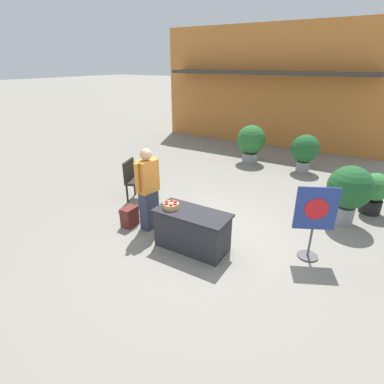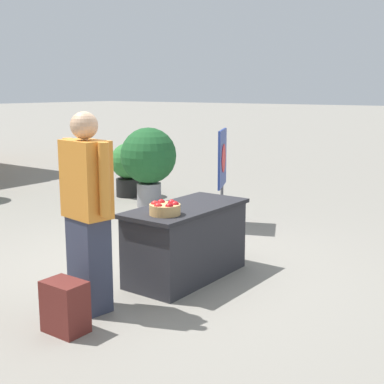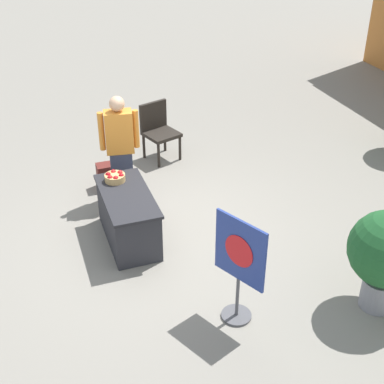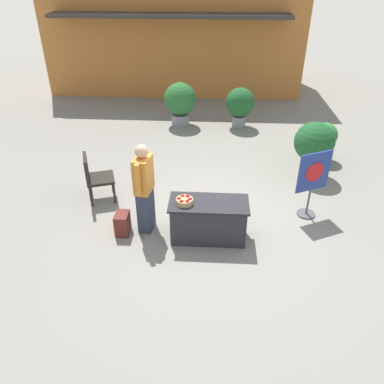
# 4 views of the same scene
# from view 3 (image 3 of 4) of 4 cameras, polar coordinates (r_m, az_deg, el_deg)

# --- Properties ---
(ground_plane) EXTENTS (120.00, 120.00, 0.00)m
(ground_plane) POSITION_cam_3_polar(r_m,az_deg,el_deg) (7.80, -2.92, -4.52)
(ground_plane) COLOR gray
(display_table) EXTENTS (1.40, 0.66, 0.75)m
(display_table) POSITION_cam_3_polar(r_m,az_deg,el_deg) (7.53, -6.82, -2.67)
(display_table) COLOR #2D2D33
(display_table) RESTS_ON ground_plane
(apple_basket) EXTENTS (0.29, 0.29, 0.13)m
(apple_basket) POSITION_cam_3_polar(r_m,az_deg,el_deg) (7.65, -8.23, 1.58)
(apple_basket) COLOR tan
(apple_basket) RESTS_ON display_table
(person_visitor) EXTENTS (0.32, 0.60, 1.72)m
(person_visitor) POSITION_cam_3_polar(r_m,az_deg,el_deg) (8.30, -7.67, 4.65)
(person_visitor) COLOR #33384C
(person_visitor) RESTS_ON ground_plane
(backpack) EXTENTS (0.24, 0.34, 0.42)m
(backpack) POSITION_cam_3_polar(r_m,az_deg,el_deg) (8.95, -8.97, 1.74)
(backpack) COLOR maroon
(backpack) RESTS_ON ground_plane
(poster_board) EXTENTS (0.64, 0.36, 1.36)m
(poster_board) POSITION_cam_3_polar(r_m,az_deg,el_deg) (6.01, 5.06, -7.72)
(poster_board) COLOR #4C4C51
(poster_board) RESTS_ON ground_plane
(patio_chair) EXTENTS (0.70, 0.70, 1.02)m
(patio_chair) POSITION_cam_3_polar(r_m,az_deg,el_deg) (9.69, -3.65, 6.85)
(patio_chair) COLOR #28231E
(patio_chair) RESTS_ON ground_plane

